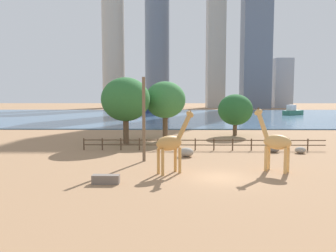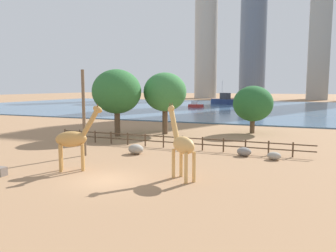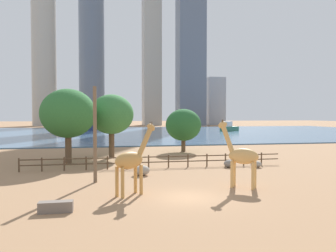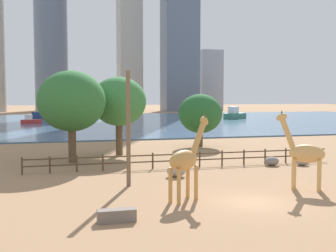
{
  "view_description": "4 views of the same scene",
  "coord_description": "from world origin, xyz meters",
  "px_view_note": "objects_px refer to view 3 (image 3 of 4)",
  "views": [
    {
      "loc": [
        -3.35,
        -22.98,
        5.74
      ],
      "look_at": [
        -3.95,
        17.35,
        2.16
      ],
      "focal_mm": 35.0,
      "sensor_mm": 36.0,
      "label": 1
    },
    {
      "loc": [
        11.39,
        -17.71,
        6.04
      ],
      "look_at": [
        -1.4,
        14.42,
        1.88
      ],
      "focal_mm": 35.0,
      "sensor_mm": 36.0,
      "label": 2
    },
    {
      "loc": [
        -5.13,
        -20.1,
        5.25
      ],
      "look_at": [
        1.14,
        12.55,
        4.16
      ],
      "focal_mm": 35.0,
      "sensor_mm": 36.0,
      "label": 3
    },
    {
      "loc": [
        -10.42,
        -21.01,
        5.84
      ],
      "look_at": [
        1.46,
        23.75,
        2.61
      ],
      "focal_mm": 45.0,
      "sensor_mm": 36.0,
      "label": 4
    }
  ],
  "objects_px": {
    "utility_pole": "(95,135)",
    "boat_tug": "(229,128)",
    "giraffe_tall": "(241,156)",
    "boulder_near_fence": "(142,170)",
    "feeding_trough": "(56,207)",
    "giraffe_companion": "(132,160)",
    "boulder_by_pole": "(230,164)",
    "boulder_small": "(256,164)",
    "tree_left_large": "(183,125)",
    "boat_sailboat": "(84,127)",
    "boat_ferry": "(65,132)",
    "tree_center_broad": "(111,115)",
    "tree_right_tall": "(68,114)"
  },
  "relations": [
    {
      "from": "utility_pole",
      "to": "boat_tug",
      "type": "height_order",
      "value": "utility_pole"
    },
    {
      "from": "feeding_trough",
      "to": "tree_right_tall",
      "type": "distance_m",
      "value": 19.49
    },
    {
      "from": "tree_left_large",
      "to": "boat_ferry",
      "type": "xyz_separation_m",
      "value": [
        -21.64,
        45.73,
        -3.01
      ]
    },
    {
      "from": "giraffe_companion",
      "to": "boat_sailboat",
      "type": "relative_size",
      "value": 0.55
    },
    {
      "from": "giraffe_tall",
      "to": "boat_ferry",
      "type": "distance_m",
      "value": 72.36
    },
    {
      "from": "giraffe_tall",
      "to": "boulder_near_fence",
      "type": "distance_m",
      "value": 9.18
    },
    {
      "from": "utility_pole",
      "to": "boulder_by_pole",
      "type": "distance_m",
      "value": 14.4
    },
    {
      "from": "boulder_near_fence",
      "to": "boat_tug",
      "type": "distance_m",
      "value": 78.75
    },
    {
      "from": "boat_sailboat",
      "to": "boat_tug",
      "type": "bearing_deg",
      "value": -161.12
    },
    {
      "from": "boulder_near_fence",
      "to": "boulder_small",
      "type": "bearing_deg",
      "value": 10.28
    },
    {
      "from": "giraffe_tall",
      "to": "boulder_small",
      "type": "relative_size",
      "value": 4.43
    },
    {
      "from": "giraffe_tall",
      "to": "feeding_trough",
      "type": "xyz_separation_m",
      "value": [
        -12.3,
        -3.8,
        -2.02
      ]
    },
    {
      "from": "boat_sailboat",
      "to": "tree_center_broad",
      "type": "bearing_deg",
      "value": 130.79
    },
    {
      "from": "tree_center_broad",
      "to": "boat_ferry",
      "type": "relative_size",
      "value": 1.79
    },
    {
      "from": "boulder_by_pole",
      "to": "giraffe_companion",
      "type": "bearing_deg",
      "value": -137.99
    },
    {
      "from": "boulder_near_fence",
      "to": "tree_center_broad",
      "type": "height_order",
      "value": "tree_center_broad"
    },
    {
      "from": "boulder_by_pole",
      "to": "boulder_small",
      "type": "xyz_separation_m",
      "value": [
        2.55,
        -0.59,
        -0.05
      ]
    },
    {
      "from": "utility_pole",
      "to": "boulder_near_fence",
      "type": "distance_m",
      "value": 5.57
    },
    {
      "from": "tree_center_broad",
      "to": "tree_right_tall",
      "type": "xyz_separation_m",
      "value": [
        -4.74,
        -3.86,
        0.09
      ]
    },
    {
      "from": "giraffe_companion",
      "to": "utility_pole",
      "type": "distance_m",
      "value": 5.43
    },
    {
      "from": "giraffe_companion",
      "to": "tree_left_large",
      "type": "xyz_separation_m",
      "value": [
        9.39,
        24.43,
        1.53
      ]
    },
    {
      "from": "boulder_near_fence",
      "to": "feeding_trough",
      "type": "distance_m",
      "value": 11.49
    },
    {
      "from": "giraffe_companion",
      "to": "boulder_by_pole",
      "type": "xyz_separation_m",
      "value": [
        10.62,
        9.57,
        -1.93
      ]
    },
    {
      "from": "boulder_small",
      "to": "boat_sailboat",
      "type": "distance_m",
      "value": 83.8
    },
    {
      "from": "tree_right_tall",
      "to": "tree_center_broad",
      "type": "bearing_deg",
      "value": 39.17
    },
    {
      "from": "boulder_by_pole",
      "to": "boulder_near_fence",
      "type": "bearing_deg",
      "value": -163.54
    },
    {
      "from": "giraffe_tall",
      "to": "utility_pole",
      "type": "relative_size",
      "value": 0.66
    },
    {
      "from": "boulder_small",
      "to": "boulder_near_fence",
      "type": "bearing_deg",
      "value": -169.72
    },
    {
      "from": "boulder_small",
      "to": "boat_tug",
      "type": "relative_size",
      "value": 0.15
    },
    {
      "from": "boat_ferry",
      "to": "boat_sailboat",
      "type": "bearing_deg",
      "value": 73.92
    },
    {
      "from": "tree_right_tall",
      "to": "boat_tug",
      "type": "xyz_separation_m",
      "value": [
        42.74,
        61.4,
        -4.16
      ]
    },
    {
      "from": "boulder_small",
      "to": "boulder_by_pole",
      "type": "bearing_deg",
      "value": 167.03
    },
    {
      "from": "boulder_small",
      "to": "utility_pole",
      "type": "bearing_deg",
      "value": -164.4
    },
    {
      "from": "feeding_trough",
      "to": "boat_ferry",
      "type": "xyz_separation_m",
      "value": [
        -7.92,
        73.26,
        0.53
      ]
    },
    {
      "from": "tree_left_large",
      "to": "boat_sailboat",
      "type": "distance_m",
      "value": 67.93
    },
    {
      "from": "giraffe_tall",
      "to": "giraffe_companion",
      "type": "xyz_separation_m",
      "value": [
        -7.96,
        -0.71,
        -0.0
      ]
    },
    {
      "from": "boulder_near_fence",
      "to": "boulder_small",
      "type": "relative_size",
      "value": 1.25
    },
    {
      "from": "boulder_by_pole",
      "to": "tree_left_large",
      "type": "relative_size",
      "value": 0.2
    },
    {
      "from": "utility_pole",
      "to": "boat_tug",
      "type": "xyz_separation_m",
      "value": [
        39.54,
        72.44,
        -2.48
      ]
    },
    {
      "from": "giraffe_companion",
      "to": "feeding_trough",
      "type": "xyz_separation_m",
      "value": [
        -4.34,
        -3.1,
        -2.01
      ]
    },
    {
      "from": "boulder_small",
      "to": "tree_right_tall",
      "type": "distance_m",
      "value": 20.63
    },
    {
      "from": "giraffe_companion",
      "to": "feeding_trough",
      "type": "relative_size",
      "value": 2.69
    },
    {
      "from": "feeding_trough",
      "to": "tree_right_tall",
      "type": "relative_size",
      "value": 0.22
    },
    {
      "from": "utility_pole",
      "to": "boat_sailboat",
      "type": "height_order",
      "value": "boat_sailboat"
    },
    {
      "from": "feeding_trough",
      "to": "boulder_by_pole",
      "type": "bearing_deg",
      "value": 40.25
    },
    {
      "from": "feeding_trough",
      "to": "giraffe_companion",
      "type": "bearing_deg",
      "value": 35.52
    },
    {
      "from": "giraffe_tall",
      "to": "boulder_small",
      "type": "xyz_separation_m",
      "value": [
        5.21,
        8.28,
        -1.99
      ]
    },
    {
      "from": "giraffe_tall",
      "to": "feeding_trough",
      "type": "height_order",
      "value": "giraffe_tall"
    },
    {
      "from": "boulder_by_pole",
      "to": "boat_sailboat",
      "type": "height_order",
      "value": "boat_sailboat"
    },
    {
      "from": "feeding_trough",
      "to": "giraffe_tall",
      "type": "bearing_deg",
      "value": 17.17
    }
  ]
}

